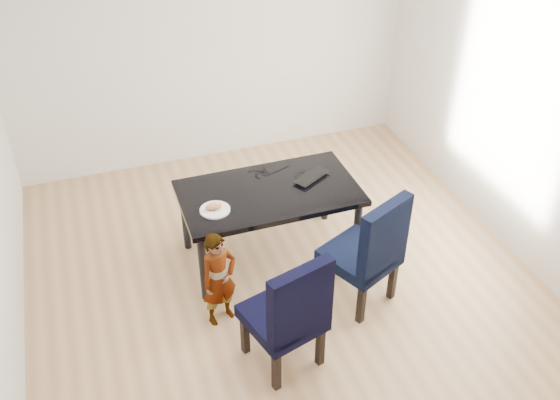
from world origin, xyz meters
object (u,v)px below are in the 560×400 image
object	(u,v)px
dining_table	(269,224)
plate	(215,210)
child	(219,279)
laptop	(307,175)
chair_right	(360,247)
chair_left	(282,308)

from	to	relation	value
dining_table	plate	world-z (taller)	plate
child	laptop	world-z (taller)	child
laptop	child	bearing A→B (deg)	5.88
chair_right	plate	world-z (taller)	chair_right
plate	chair_left	bearing A→B (deg)	-78.02
dining_table	plate	size ratio (longest dim) A/B	6.11
dining_table	laptop	xyz separation A→B (m)	(0.40, 0.11, 0.39)
plate	laptop	distance (m)	0.97
chair_left	chair_right	xyz separation A→B (m)	(0.85, 0.44, 0.01)
child	plate	world-z (taller)	child
chair_left	child	size ratio (longest dim) A/B	1.23
chair_left	child	world-z (taller)	chair_left
dining_table	laptop	distance (m)	0.57
chair_left	plate	bearing A→B (deg)	86.08
chair_right	plate	size ratio (longest dim) A/B	4.25
dining_table	plate	xyz separation A→B (m)	(-0.53, -0.13, 0.38)
child	chair_right	bearing A→B (deg)	-25.12
chair_right	child	world-z (taller)	chair_right
plate	laptop	bearing A→B (deg)	14.35
child	laptop	size ratio (longest dim) A/B	2.41
child	laptop	xyz separation A→B (m)	(1.05, 0.76, 0.32)
dining_table	chair_left	size ratio (longest dim) A/B	1.47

